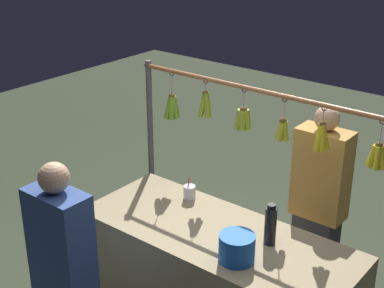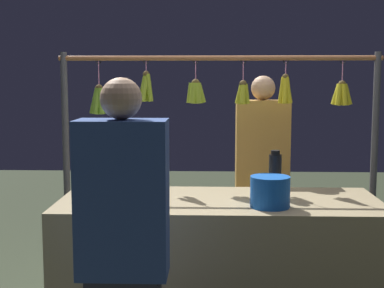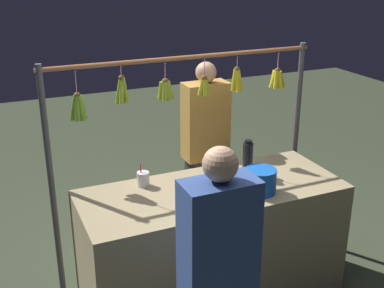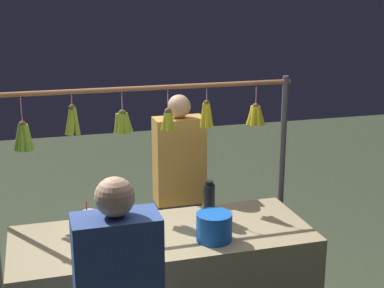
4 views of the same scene
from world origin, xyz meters
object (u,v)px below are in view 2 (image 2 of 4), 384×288
Objects in this scene: blue_bucket at (270,192)px; vendor_person at (262,187)px; customer_person at (124,268)px; drink_cup at (151,182)px; water_bottle at (275,174)px.

vendor_person reaches higher than blue_bucket.
drink_cup is at bearing -89.48° from customer_person.
customer_person reaches higher than water_bottle.
blue_bucket is 0.14× the size of customer_person.
vendor_person is at bearing -88.83° from water_bottle.
blue_bucket is 1.33× the size of drink_cup.
blue_bucket is at bearing 78.25° from water_bottle.
drink_cup is at bearing 36.75° from vendor_person.
vendor_person reaches higher than water_bottle.
vendor_person is 1.85m from customer_person.
water_bottle is at bearing 91.17° from vendor_person.
vendor_person reaches higher than customer_person.
customer_person is at bearing 53.75° from water_bottle.
drink_cup is 0.10× the size of customer_person.
vendor_person is at bearing -92.57° from blue_bucket.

